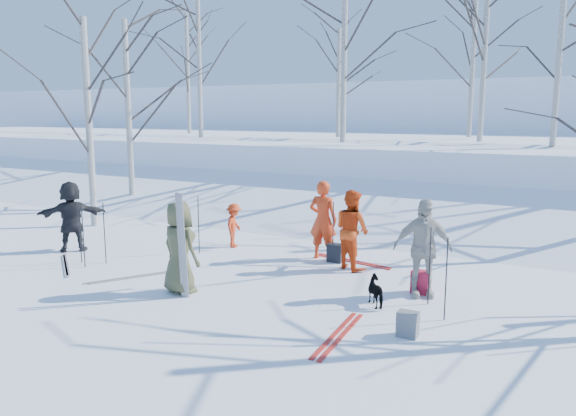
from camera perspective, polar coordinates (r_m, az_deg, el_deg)
The scene contains 37 objects.
ground at distance 10.59m, azimuth -4.00°, elevation -8.16°, with size 120.00×120.00×0.00m, color white.
snow_ramp at distance 16.68m, azimuth 9.26°, elevation -1.11°, with size 70.00×9.50×1.40m, color white.
snow_plateau at distance 26.11m, azimuth 16.88°, elevation 4.36°, with size 70.00×18.00×2.20m, color white.
far_hill at distance 46.77m, azimuth 22.57°, elevation 7.45°, with size 90.00×30.00×6.00m, color white.
skier_olive_center at distance 10.30m, azimuth -10.95°, elevation -3.96°, with size 0.82×0.54×1.68m, color #434529.
skier_red_north at distance 12.48m, azimuth 3.57°, elevation -1.22°, with size 0.64×0.42×1.77m, color red.
skier_redor_behind at distance 11.75m, azimuth 6.51°, elevation -2.19°, with size 0.81×0.63×1.67m, color red.
skier_red_seated at distance 13.66m, azimuth -5.50°, elevation -1.77°, with size 0.69×0.40×1.07m, color red.
skier_cream_east at distance 10.19m, azimuth 13.51°, elevation -3.97°, with size 1.03×0.43×1.76m, color beige.
skier_grey_west at distance 14.10m, azimuth -21.16°, elevation -0.79°, with size 1.55×0.49×1.67m, color black.
dog at distance 9.72m, azimuth 9.11°, elevation -8.35°, with size 0.27×0.60×0.50m, color black.
upright_ski_left at distance 9.95m, azimuth -10.89°, elevation -3.80°, with size 0.07×0.02×1.90m, color silver.
upright_ski_right at distance 9.90m, azimuth -10.56°, elevation -3.86°, with size 0.07×0.02×1.90m, color silver.
ski_pair_a at distance 13.00m, azimuth -21.66°, elevation -5.40°, with size 1.64×1.31×0.02m, color silver, non-canonical shape.
ski_pair_b at distance 8.49m, azimuth 5.14°, elevation -12.73°, with size 0.36×1.91×0.02m, color #AF2019, non-canonical shape.
ski_pair_c at distance 12.47m, azimuth 6.59°, elevation -5.39°, with size 1.90×0.57×0.02m, color #AF2019, non-canonical shape.
ski_pair_d at distance 11.66m, azimuth -15.21°, elevation -6.75°, with size 1.15×1.73×0.02m, color silver, non-canonical shape.
ski_pole_a at distance 12.75m, azimuth -18.15°, elevation -2.43°, with size 0.02×0.02×1.34m, color black.
ski_pole_b at distance 12.99m, azimuth -20.39°, elevation -2.34°, with size 0.02×0.02×1.34m, color black.
ski_pole_c at distance 13.11m, azimuth -9.07°, elevation -1.74°, with size 0.02×0.02×1.34m, color black.
ski_pole_d at distance 12.57m, azimuth -20.08°, elevation -2.71°, with size 0.02×0.02×1.34m, color black.
ski_pole_e at distance 12.25m, azimuth 4.60°, elevation -2.45°, with size 0.02×0.02×1.34m, color black.
ski_pole_f at distance 9.84m, azimuth 14.18°, elevation -5.76°, with size 0.02×0.02×1.34m, color black.
ski_pole_g at distance 12.29m, azimuth 6.66°, elevation -2.45°, with size 0.02×0.02×1.34m, color black.
ski_pole_h at distance 9.16m, azimuth 15.76°, elevation -6.99°, with size 0.02×0.02×1.34m, color black.
backpack_red at distance 10.51m, azimuth 13.31°, elevation -7.34°, with size 0.32×0.22×0.42m, color #AE1A34.
backpack_grey at distance 8.54m, azimuth 12.07°, elevation -11.48°, with size 0.30×0.20×0.38m, color slate.
backpack_dark at distance 12.37m, azimuth 4.87°, elevation -4.57°, with size 0.34×0.24×0.40m, color black.
birch_plateau_a at distance 28.68m, azimuth -10.15°, elevation 13.22°, with size 4.62×4.62×5.75m, color silver, non-canonical shape.
birch_plateau_b at distance 20.06m, azimuth 5.72°, elevation 15.45°, with size 4.89×4.89×6.13m, color silver, non-canonical shape.
birch_plateau_c at distance 25.27m, azimuth 18.23°, elevation 13.55°, with size 4.72×4.72×5.89m, color silver, non-canonical shape.
birch_plateau_f at distance 24.28m, azimuth 5.15°, elevation 12.48°, with size 3.73×3.73×4.47m, color silver, non-canonical shape.
birch_plateau_g at distance 24.08m, azimuth -9.01°, elevation 14.14°, with size 4.73×4.73×5.90m, color silver, non-canonical shape.
birch_plateau_h at distance 19.79m, azimuth 25.87°, elevation 14.06°, with size 4.62×4.62×5.74m, color silver, non-canonical shape.
birch_plateau_i at distance 21.54m, azimuth 19.32°, elevation 14.52°, with size 4.87×4.87×6.09m, color silver, non-canonical shape.
birch_edge_a at distance 16.89m, azimuth -19.58°, elevation 8.03°, with size 4.68×4.68×5.82m, color silver, non-canonical shape.
birch_edge_d at distance 19.84m, azimuth -15.90°, elevation 9.00°, with size 4.97×4.97×6.25m, color silver, non-canonical shape.
Camera 1 is at (5.54, -8.42, 3.24)m, focal length 35.00 mm.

